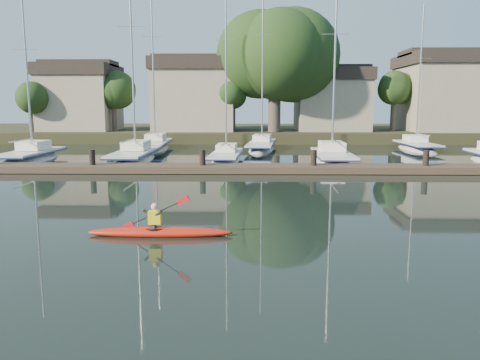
{
  "coord_description": "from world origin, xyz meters",
  "views": [
    {
      "loc": [
        -0.52,
        -11.07,
        3.58
      ],
      "look_at": [
        -0.79,
        3.76,
        1.2
      ],
      "focal_mm": 35.0,
      "sensor_mm": 36.0,
      "label": 1
    }
  ],
  "objects_px": {
    "sailboat_1": "(135,164)",
    "sailboat_3": "(332,165)",
    "kayak": "(159,230)",
    "sailboat_7": "(416,152)",
    "dock": "(258,168)",
    "sailboat_2": "(226,163)",
    "sailboat_5": "(155,151)",
    "sailboat_0": "(32,164)",
    "sailboat_6": "(262,152)"
  },
  "relations": [
    {
      "from": "sailboat_1",
      "to": "sailboat_3",
      "type": "relative_size",
      "value": 1.07
    },
    {
      "from": "kayak",
      "to": "sailboat_7",
      "type": "bearing_deg",
      "value": 57.41
    },
    {
      "from": "dock",
      "to": "sailboat_2",
      "type": "xyz_separation_m",
      "value": [
        -1.98,
        5.22,
        -0.37
      ]
    },
    {
      "from": "dock",
      "to": "sailboat_5",
      "type": "height_order",
      "value": "sailboat_5"
    },
    {
      "from": "dock",
      "to": "sailboat_3",
      "type": "xyz_separation_m",
      "value": [
        4.8,
        4.46,
        -0.41
      ]
    },
    {
      "from": "sailboat_3",
      "to": "sailboat_2",
      "type": "bearing_deg",
      "value": 176.07
    },
    {
      "from": "sailboat_3",
      "to": "sailboat_5",
      "type": "height_order",
      "value": "sailboat_5"
    },
    {
      "from": "sailboat_5",
      "to": "sailboat_1",
      "type": "bearing_deg",
      "value": -90.61
    },
    {
      "from": "dock",
      "to": "kayak",
      "type": "bearing_deg",
      "value": -103.37
    },
    {
      "from": "kayak",
      "to": "dock",
      "type": "bearing_deg",
      "value": 76.27
    },
    {
      "from": "kayak",
      "to": "sailboat_3",
      "type": "height_order",
      "value": "sailboat_3"
    },
    {
      "from": "sailboat_3",
      "to": "sailboat_7",
      "type": "height_order",
      "value": "sailboat_3"
    },
    {
      "from": "sailboat_3",
      "to": "sailboat_5",
      "type": "bearing_deg",
      "value": 148.18
    },
    {
      "from": "sailboat_0",
      "to": "sailboat_7",
      "type": "xyz_separation_m",
      "value": [
        27.85,
        7.87,
        0.02
      ]
    },
    {
      "from": "sailboat_3",
      "to": "sailboat_7",
      "type": "relative_size",
      "value": 1.09
    },
    {
      "from": "kayak",
      "to": "sailboat_2",
      "type": "relative_size",
      "value": 0.31
    },
    {
      "from": "sailboat_3",
      "to": "sailboat_5",
      "type": "distance_m",
      "value": 15.79
    },
    {
      "from": "sailboat_0",
      "to": "sailboat_2",
      "type": "bearing_deg",
      "value": 1.08
    },
    {
      "from": "dock",
      "to": "sailboat_3",
      "type": "distance_m",
      "value": 6.56
    },
    {
      "from": "dock",
      "to": "sailboat_2",
      "type": "height_order",
      "value": "sailboat_2"
    },
    {
      "from": "sailboat_2",
      "to": "sailboat_5",
      "type": "bearing_deg",
      "value": 130.34
    },
    {
      "from": "sailboat_0",
      "to": "sailboat_5",
      "type": "bearing_deg",
      "value": 52.42
    },
    {
      "from": "kayak",
      "to": "sailboat_5",
      "type": "relative_size",
      "value": 0.26
    },
    {
      "from": "sailboat_3",
      "to": "sailboat_1",
      "type": "bearing_deg",
      "value": 179.47
    },
    {
      "from": "sailboat_1",
      "to": "sailboat_2",
      "type": "relative_size",
      "value": 1.11
    },
    {
      "from": "dock",
      "to": "sailboat_0",
      "type": "distance_m",
      "value": 15.6
    },
    {
      "from": "sailboat_0",
      "to": "sailboat_3",
      "type": "xyz_separation_m",
      "value": [
        19.53,
        -0.65,
        -0.0
      ]
    },
    {
      "from": "sailboat_2",
      "to": "sailboat_6",
      "type": "distance_m",
      "value": 8.38
    },
    {
      "from": "sailboat_5",
      "to": "kayak",
      "type": "bearing_deg",
      "value": -81.32
    },
    {
      "from": "kayak",
      "to": "dock",
      "type": "xyz_separation_m",
      "value": [
        2.99,
        12.56,
        0.05
      ]
    },
    {
      "from": "dock",
      "to": "sailboat_5",
      "type": "distance_m",
      "value": 15.7
    },
    {
      "from": "dock",
      "to": "sailboat_5",
      "type": "relative_size",
      "value": 2.19
    },
    {
      "from": "sailboat_7",
      "to": "dock",
      "type": "bearing_deg",
      "value": -135.25
    },
    {
      "from": "dock",
      "to": "sailboat_3",
      "type": "height_order",
      "value": "sailboat_3"
    },
    {
      "from": "sailboat_1",
      "to": "sailboat_7",
      "type": "xyz_separation_m",
      "value": [
        21.05,
        7.86,
        0.01
      ]
    },
    {
      "from": "sailboat_2",
      "to": "sailboat_5",
      "type": "distance_m",
      "value": 10.27
    },
    {
      "from": "sailboat_6",
      "to": "sailboat_7",
      "type": "bearing_deg",
      "value": 4.92
    },
    {
      "from": "kayak",
      "to": "sailboat_3",
      "type": "bearing_deg",
      "value": 65.06
    },
    {
      "from": "dock",
      "to": "sailboat_1",
      "type": "bearing_deg",
      "value": 147.16
    },
    {
      "from": "sailboat_0",
      "to": "dock",
      "type": "bearing_deg",
      "value": -18.53
    },
    {
      "from": "sailboat_2",
      "to": "sailboat_6",
      "type": "xyz_separation_m",
      "value": [
        2.54,
        7.98,
        -0.02
      ]
    },
    {
      "from": "kayak",
      "to": "sailboat_3",
      "type": "xyz_separation_m",
      "value": [
        7.78,
        17.02,
        -0.36
      ]
    },
    {
      "from": "sailboat_2",
      "to": "sailboat_5",
      "type": "relative_size",
      "value": 0.85
    },
    {
      "from": "sailboat_0",
      "to": "sailboat_2",
      "type": "height_order",
      "value": "sailboat_2"
    },
    {
      "from": "sailboat_6",
      "to": "kayak",
      "type": "bearing_deg",
      "value": -91.92
    },
    {
      "from": "sailboat_5",
      "to": "sailboat_7",
      "type": "bearing_deg",
      "value": -3.81
    },
    {
      "from": "sailboat_3",
      "to": "sailboat_7",
      "type": "distance_m",
      "value": 11.91
    },
    {
      "from": "sailboat_2",
      "to": "sailboat_6",
      "type": "height_order",
      "value": "sailboat_6"
    },
    {
      "from": "sailboat_6",
      "to": "sailboat_7",
      "type": "height_order",
      "value": "sailboat_6"
    },
    {
      "from": "sailboat_3",
      "to": "sailboat_6",
      "type": "distance_m",
      "value": 9.71
    }
  ]
}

